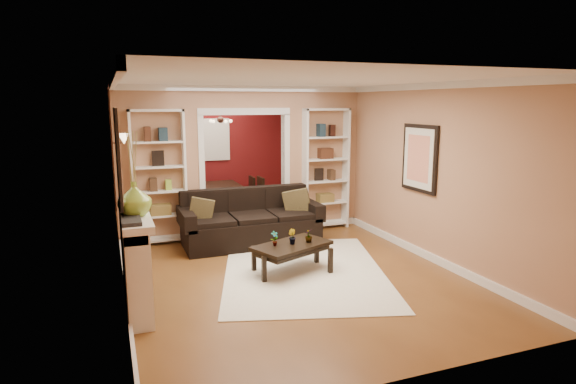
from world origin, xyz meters
name	(u,v)px	position (x,y,z in m)	size (l,w,h in m)	color
floor	(265,251)	(0.00, 0.00, 0.00)	(8.00, 8.00, 0.00)	brown
ceiling	(264,83)	(0.00, 0.00, 2.70)	(8.00, 8.00, 0.00)	white
wall_back	(213,148)	(0.00, 4.00, 1.35)	(8.00, 8.00, 0.00)	tan
wall_front	(412,231)	(0.00, -4.00, 1.35)	(8.00, 8.00, 0.00)	tan
wall_left	(116,177)	(-2.25, 0.00, 1.35)	(8.00, 8.00, 0.00)	tan
wall_right	(386,163)	(2.25, 0.00, 1.35)	(8.00, 8.00, 0.00)	tan
partition_wall	(245,161)	(0.00, 1.20, 1.35)	(4.50, 0.15, 2.70)	tan
red_back_panel	(213,149)	(0.00, 3.97, 1.32)	(4.44, 0.04, 2.64)	maroon
dining_window	(213,140)	(0.00, 3.93, 1.55)	(0.78, 0.03, 0.98)	#8CA5CC
area_rug	(304,271)	(0.22, -1.13, 0.01)	(2.25, 3.16, 0.01)	white
sofa	(251,218)	(-0.11, 0.45, 0.47)	(2.38, 1.03, 0.93)	black
pillow_left	(201,212)	(-0.96, 0.43, 0.64)	(0.38, 0.11, 0.38)	brown
pillow_right	(297,202)	(0.73, 0.43, 0.68)	(0.45, 0.13, 0.45)	brown
coffee_table	(292,258)	(0.04, -1.10, 0.21)	(1.11, 0.60, 0.42)	black
plant_left	(275,238)	(-0.22, -1.10, 0.53)	(0.11, 0.08, 0.21)	#336626
plant_center	(292,237)	(0.04, -1.10, 0.53)	(0.12, 0.09, 0.21)	#336626
plant_right	(309,236)	(0.30, -1.10, 0.52)	(0.11, 0.11, 0.19)	#336626
bookshelf_left	(159,178)	(-1.55, 1.03, 1.15)	(0.90, 0.30, 2.30)	white
bookshelf_right	(325,169)	(1.55, 1.03, 1.15)	(0.90, 0.30, 2.30)	white
fireplace	(137,258)	(-2.09, -1.50, 0.58)	(0.32, 1.70, 1.16)	white
vase	(134,199)	(-2.09, -1.77, 1.35)	(0.37, 0.37, 0.38)	#88B038
mirror	(118,157)	(-2.23, -1.50, 1.80)	(0.03, 0.95, 1.10)	silver
wall_sconce	(120,141)	(-2.15, 0.55, 1.83)	(0.18, 0.18, 0.22)	#FFE0A5
framed_art	(419,158)	(2.21, -1.00, 1.55)	(0.04, 0.85, 1.05)	black
dining_table	(222,201)	(-0.07, 2.81, 0.31)	(0.97, 1.75, 0.61)	black
dining_chair_nw	(200,201)	(-0.62, 2.51, 0.39)	(0.39, 0.39, 0.78)	black
dining_chair_ne	(251,196)	(0.48, 2.51, 0.43)	(0.42, 0.42, 0.85)	black
dining_chair_sw	(194,195)	(-0.62, 3.11, 0.42)	(0.41, 0.41, 0.83)	black
dining_chair_se	(243,193)	(0.48, 3.11, 0.39)	(0.38, 0.38, 0.78)	black
chandelier	(225,121)	(0.00, 2.70, 2.02)	(0.50, 0.50, 0.30)	#371E19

